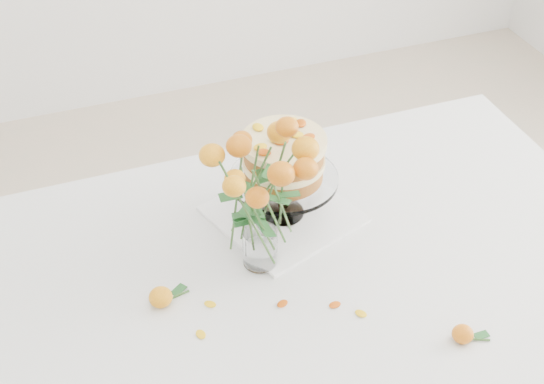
{
  "coord_description": "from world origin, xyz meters",
  "views": [
    {
      "loc": [
        -0.5,
        -1.08,
        1.92
      ],
      "look_at": [
        -0.07,
        0.09,
        0.89
      ],
      "focal_mm": 50.0,
      "sensor_mm": 36.0,
      "label": 1
    }
  ],
  "objects": [
    {
      "name": "loose_rose_near",
      "position": [
        -0.35,
        -0.01,
        0.78
      ],
      "size": [
        0.09,
        0.05,
        0.04
      ],
      "rotation": [
        0.0,
        0.0,
        0.21
      ],
      "color": "orange",
      "rests_on": "table"
    },
    {
      "name": "loose_rose_far",
      "position": [
        0.18,
        -0.31,
        0.77
      ],
      "size": [
        0.07,
        0.05,
        0.04
      ],
      "rotation": [
        0.0,
        0.0,
        -0.41
      ],
      "color": "#BC5B09",
      "rests_on": "table"
    },
    {
      "name": "napkin",
      "position": [
        -0.02,
        0.16,
        0.76
      ],
      "size": [
        0.37,
        0.37,
        0.01
      ],
      "primitive_type": "cube",
      "rotation": [
        0.0,
        0.0,
        0.33
      ],
      "color": "white",
      "rests_on": "table"
    },
    {
      "name": "table",
      "position": [
        0.0,
        0.0,
        0.67
      ],
      "size": [
        1.43,
        0.93,
        0.76
      ],
      "color": "tan",
      "rests_on": "ground"
    },
    {
      "name": "stray_petal_d",
      "position": [
        -0.26,
        -0.05,
        0.76
      ],
      "size": [
        0.03,
        0.02,
        0.0
      ],
      "primitive_type": "ellipsoid",
      "color": "yellow",
      "rests_on": "table"
    },
    {
      "name": "cake_stand",
      "position": [
        -0.02,
        0.16,
        0.91
      ],
      "size": [
        0.25,
        0.25,
        0.22
      ],
      "rotation": [
        0.0,
        0.0,
        -0.3
      ],
      "color": "white",
      "rests_on": "napkin"
    },
    {
      "name": "stray_petal_e",
      "position": [
        -0.3,
        -0.12,
        0.76
      ],
      "size": [
        0.03,
        0.02,
        0.0
      ],
      "primitive_type": "ellipsoid",
      "color": "yellow",
      "rests_on": "table"
    },
    {
      "name": "stray_petal_b",
      "position": [
        -0.02,
        -0.14,
        0.76
      ],
      "size": [
        0.03,
        0.02,
        0.0
      ],
      "primitive_type": "ellipsoid",
      "color": "yellow",
      "rests_on": "table"
    },
    {
      "name": "stray_petal_a",
      "position": [
        -0.12,
        -0.1,
        0.76
      ],
      "size": [
        0.03,
        0.02,
        0.0
      ],
      "primitive_type": "ellipsoid",
      "color": "yellow",
      "rests_on": "table"
    },
    {
      "name": "rose_vase",
      "position": [
        -0.12,
        0.03,
        0.98
      ],
      "size": [
        0.29,
        0.29,
        0.37
      ],
      "rotation": [
        0.0,
        0.0,
        -0.19
      ],
      "color": "white",
      "rests_on": "table"
    },
    {
      "name": "stray_petal_c",
      "position": [
        0.02,
        -0.18,
        0.76
      ],
      "size": [
        0.03,
        0.02,
        0.0
      ],
      "primitive_type": "ellipsoid",
      "color": "yellow",
      "rests_on": "table"
    }
  ]
}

